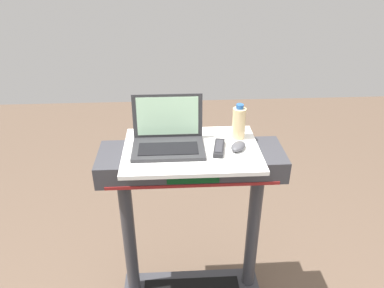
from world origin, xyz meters
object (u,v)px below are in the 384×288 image
(laptop, at_px, (168,138))
(water_bottle, at_px, (239,123))
(tv_remote, at_px, (219,148))
(computer_mouse, at_px, (238,146))

(laptop, bearing_deg, water_bottle, 9.31)
(laptop, distance_m, tv_remote, 0.25)
(laptop, height_order, computer_mouse, laptop)
(laptop, bearing_deg, tv_remote, -13.94)
(computer_mouse, distance_m, water_bottle, 0.14)
(laptop, xyz_separation_m, tv_remote, (0.24, -0.05, -0.04))
(laptop, xyz_separation_m, water_bottle, (0.35, 0.08, 0.03))
(water_bottle, xyz_separation_m, tv_remote, (-0.11, -0.12, -0.07))
(laptop, relative_size, computer_mouse, 3.38)
(computer_mouse, relative_size, tv_remote, 0.60)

